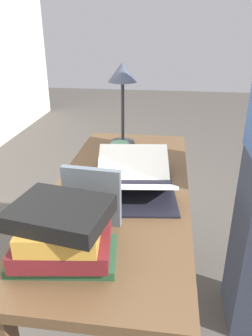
{
  "coord_description": "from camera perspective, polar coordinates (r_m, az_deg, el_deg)",
  "views": [
    {
      "loc": [
        -1.19,
        -0.18,
        1.37
      ],
      "look_at": [
        0.01,
        -0.02,
        0.83
      ],
      "focal_mm": 35.0,
      "sensor_mm": 36.0,
      "label": 1
    }
  ],
  "objects": [
    {
      "name": "ground_plane",
      "position": [
        1.83,
        -0.73,
        -24.47
      ],
      "size": [
        12.0,
        12.0,
        0.0
      ],
      "primitive_type": "plane",
      "color": "#47423D"
    },
    {
      "name": "reading_desk",
      "position": [
        1.42,
        -0.86,
        -7.56
      ],
      "size": [
        1.36,
        0.55,
        0.75
      ],
      "color": "brown",
      "rests_on": "ground_plane"
    },
    {
      "name": "open_book",
      "position": [
        1.35,
        1.3,
        -1.88
      ],
      "size": [
        0.53,
        0.38,
        0.11
      ],
      "rotation": [
        0.0,
        0.0,
        0.12
      ],
      "color": "black",
      "rests_on": "reading_desk"
    },
    {
      "name": "book_stack_tall",
      "position": [
        0.94,
        -11.07,
        -11.12
      ],
      "size": [
        0.24,
        0.31,
        0.18
      ],
      "color": "#234C2D",
      "rests_on": "reading_desk"
    },
    {
      "name": "book_standing_upright",
      "position": [
        1.08,
        -6.01,
        -4.91
      ],
      "size": [
        0.04,
        0.2,
        0.2
      ],
      "rotation": [
        0.0,
        0.0,
        -0.08
      ],
      "color": "slate",
      "rests_on": "reading_desk"
    },
    {
      "name": "reading_lamp",
      "position": [
        1.75,
        -0.61,
        14.89
      ],
      "size": [
        0.15,
        0.15,
        0.44
      ],
      "color": "#2D2D33",
      "rests_on": "reading_desk"
    },
    {
      "name": "coffee_mug",
      "position": [
        1.57,
        -1.15,
        2.69
      ],
      "size": [
        0.11,
        0.09,
        0.1
      ],
      "rotation": [
        0.0,
        0.0,
        2.56
      ],
      "color": "#4C7F5B",
      "rests_on": "reading_desk"
    }
  ]
}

